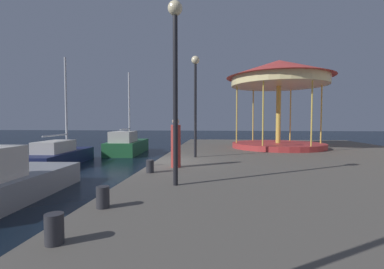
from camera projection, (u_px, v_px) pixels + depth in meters
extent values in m
plane|color=black|center=(155.00, 181.00, 11.05)|extent=(120.00, 120.00, 0.00)
cube|color=#5B564F|center=(326.00, 174.00, 10.38)|extent=(13.23, 26.97, 0.80)
cube|color=#236638|center=(128.00, 147.00, 20.53)|extent=(2.42, 5.46, 0.94)
cube|color=beige|center=(123.00, 137.00, 19.37)|extent=(1.60, 2.44, 0.75)
cylinder|color=silver|center=(129.00, 107.00, 20.90)|extent=(0.12, 0.12, 5.18)
cylinder|color=silver|center=(125.00, 129.00, 19.78)|extent=(0.23, 2.40, 0.08)
cube|color=gray|center=(9.00, 186.00, 8.47)|extent=(2.34, 5.26, 0.76)
cube|color=#4C6070|center=(5.00, 154.00, 8.31)|extent=(1.26, 0.16, 0.42)
cube|color=#19214C|center=(59.00, 158.00, 14.98)|extent=(2.24, 5.76, 0.76)
cube|color=beige|center=(55.00, 147.00, 14.53)|extent=(1.44, 2.57, 0.60)
cylinder|color=silver|center=(66.00, 104.00, 15.80)|extent=(0.12, 0.12, 5.33)
cylinder|color=silver|center=(56.00, 135.00, 14.62)|extent=(0.30, 2.53, 0.08)
cylinder|color=#B23333|center=(278.00, 145.00, 16.50)|extent=(5.46, 5.46, 0.30)
cylinder|color=gold|center=(278.00, 115.00, 16.42)|extent=(0.28, 0.28, 3.42)
cylinder|color=#F2E099|center=(279.00, 82.00, 16.32)|extent=(5.63, 5.63, 0.50)
cone|color=#C63D38|center=(279.00, 69.00, 16.28)|extent=(6.26, 6.26, 1.04)
cylinder|color=gold|center=(321.00, 115.00, 16.17)|extent=(0.08, 0.08, 3.42)
cylinder|color=gold|center=(290.00, 115.00, 18.43)|extent=(0.08, 0.08, 3.42)
cylinder|color=gold|center=(253.00, 115.00, 18.67)|extent=(0.08, 0.08, 3.42)
cylinder|color=gold|center=(237.00, 115.00, 16.66)|extent=(0.08, 0.08, 3.42)
cylinder|color=gold|center=(263.00, 114.00, 14.41)|extent=(0.08, 0.08, 3.42)
cylinder|color=gold|center=(312.00, 114.00, 14.16)|extent=(0.08, 0.08, 3.42)
cylinder|color=black|center=(175.00, 102.00, 6.75)|extent=(0.12, 0.12, 4.17)
sphere|color=#F9E5B2|center=(175.00, 8.00, 6.64)|extent=(0.36, 0.36, 0.36)
cylinder|color=black|center=(195.00, 111.00, 12.11)|extent=(0.12, 0.12, 4.12)
sphere|color=#F9E5B2|center=(195.00, 60.00, 12.00)|extent=(0.36, 0.36, 0.36)
cylinder|color=#2D2D33|center=(54.00, 229.00, 3.55)|extent=(0.24, 0.24, 0.40)
cylinder|color=#2D2D33|center=(150.00, 166.00, 8.51)|extent=(0.24, 0.24, 0.40)
cylinder|color=#2D2D33|center=(103.00, 197.00, 5.05)|extent=(0.24, 0.24, 0.40)
cylinder|color=#B23833|center=(176.00, 146.00, 9.49)|extent=(0.34, 0.34, 1.48)
sphere|color=tan|center=(176.00, 121.00, 9.45)|extent=(0.24, 0.24, 0.24)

